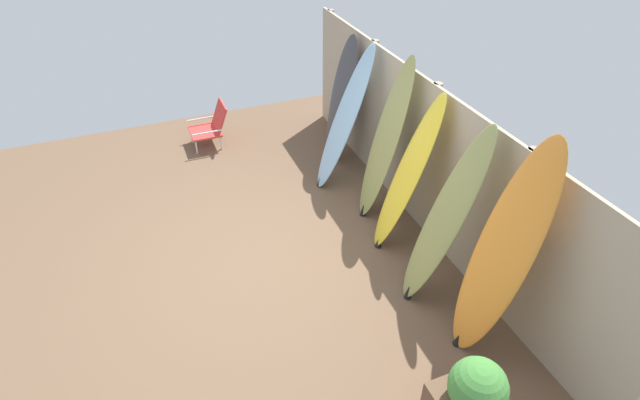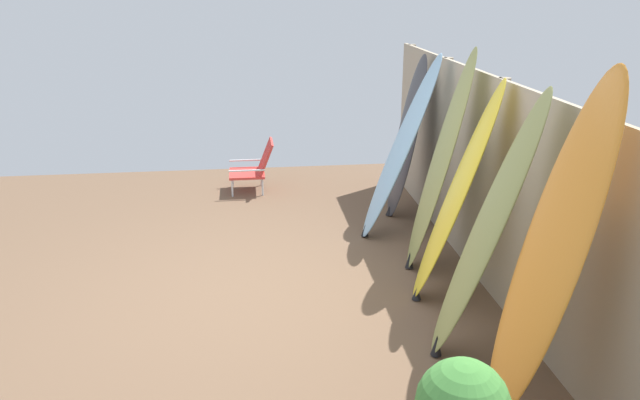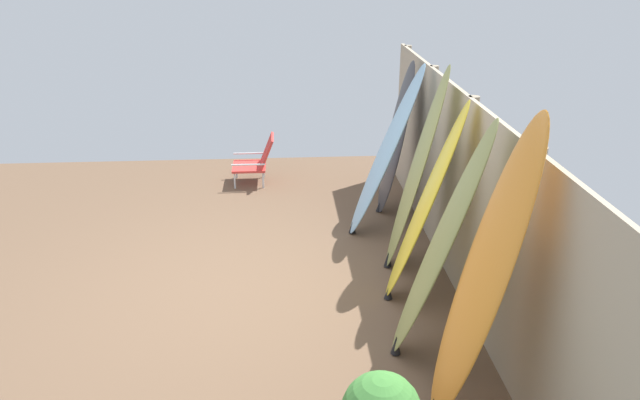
{
  "view_description": "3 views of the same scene",
  "coord_description": "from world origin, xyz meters",
  "px_view_note": "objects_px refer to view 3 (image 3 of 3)",
  "views": [
    {
      "loc": [
        4.08,
        -0.93,
        3.9
      ],
      "look_at": [
        0.26,
        0.61,
        0.86
      ],
      "focal_mm": 28.0,
      "sensor_mm": 36.0,
      "label": 1
    },
    {
      "loc": [
        4.82,
        -0.04,
        2.52
      ],
      "look_at": [
        0.16,
        0.53,
        0.88
      ],
      "focal_mm": 35.0,
      "sensor_mm": 36.0,
      "label": 2
    },
    {
      "loc": [
        5.15,
        0.38,
        3.01
      ],
      "look_at": [
        0.05,
        0.72,
        0.9
      ],
      "focal_mm": 35.0,
      "sensor_mm": 36.0,
      "label": 3
    }
  ],
  "objects_px": {
    "surfboard_charcoal_0": "(395,140)",
    "surfboard_olive_2": "(416,173)",
    "beach_chair": "(257,160)",
    "surfboard_yellow_3": "(424,206)",
    "surfboard_skyblue_1": "(386,153)",
    "surfboard_olive_4": "(440,245)",
    "surfboard_orange_5": "(483,278)"
  },
  "relations": [
    {
      "from": "surfboard_charcoal_0",
      "to": "surfboard_olive_2",
      "type": "relative_size",
      "value": 0.9
    },
    {
      "from": "beach_chair",
      "to": "surfboard_yellow_3",
      "type": "bearing_deg",
      "value": 36.47
    },
    {
      "from": "surfboard_skyblue_1",
      "to": "beach_chair",
      "type": "bearing_deg",
      "value": -139.5
    },
    {
      "from": "surfboard_olive_4",
      "to": "beach_chair",
      "type": "relative_size",
      "value": 2.97
    },
    {
      "from": "surfboard_olive_2",
      "to": "surfboard_olive_4",
      "type": "bearing_deg",
      "value": -4.57
    },
    {
      "from": "surfboard_orange_5",
      "to": "beach_chair",
      "type": "height_order",
      "value": "surfboard_orange_5"
    },
    {
      "from": "surfboard_skyblue_1",
      "to": "surfboard_yellow_3",
      "type": "xyz_separation_m",
      "value": [
        1.41,
        0.11,
        -0.02
      ]
    },
    {
      "from": "surfboard_charcoal_0",
      "to": "surfboard_orange_5",
      "type": "bearing_deg",
      "value": -1.28
    },
    {
      "from": "surfboard_olive_4",
      "to": "surfboard_orange_5",
      "type": "height_order",
      "value": "surfboard_orange_5"
    },
    {
      "from": "beach_chair",
      "to": "surfboard_olive_2",
      "type": "bearing_deg",
      "value": 42.51
    },
    {
      "from": "surfboard_charcoal_0",
      "to": "surfboard_yellow_3",
      "type": "xyz_separation_m",
      "value": [
        1.99,
        -0.11,
        0.02
      ]
    },
    {
      "from": "surfboard_olive_2",
      "to": "surfboard_orange_5",
      "type": "bearing_deg",
      "value": -0.48
    },
    {
      "from": "surfboard_skyblue_1",
      "to": "surfboard_orange_5",
      "type": "xyz_separation_m",
      "value": [
        2.92,
        0.13,
        0.13
      ]
    },
    {
      "from": "surfboard_olive_4",
      "to": "beach_chair",
      "type": "bearing_deg",
      "value": -159.38
    },
    {
      "from": "surfboard_olive_2",
      "to": "beach_chair",
      "type": "relative_size",
      "value": 3.13
    },
    {
      "from": "surfboard_skyblue_1",
      "to": "surfboard_olive_2",
      "type": "bearing_deg",
      "value": 10.63
    },
    {
      "from": "surfboard_skyblue_1",
      "to": "surfboard_olive_4",
      "type": "height_order",
      "value": "surfboard_olive_4"
    },
    {
      "from": "surfboard_skyblue_1",
      "to": "surfboard_olive_4",
      "type": "distance_m",
      "value": 2.23
    },
    {
      "from": "surfboard_yellow_3",
      "to": "surfboard_olive_4",
      "type": "bearing_deg",
      "value": -4.78
    },
    {
      "from": "surfboard_skyblue_1",
      "to": "beach_chair",
      "type": "height_order",
      "value": "surfboard_skyblue_1"
    },
    {
      "from": "surfboard_yellow_3",
      "to": "surfboard_orange_5",
      "type": "xyz_separation_m",
      "value": [
        1.51,
        0.03,
        0.14
      ]
    },
    {
      "from": "surfboard_charcoal_0",
      "to": "surfboard_yellow_3",
      "type": "bearing_deg",
      "value": -3.04
    },
    {
      "from": "surfboard_yellow_3",
      "to": "beach_chair",
      "type": "relative_size",
      "value": 2.87
    },
    {
      "from": "surfboard_skyblue_1",
      "to": "surfboard_charcoal_0",
      "type": "bearing_deg",
      "value": 159.96
    },
    {
      "from": "surfboard_charcoal_0",
      "to": "surfboard_olive_2",
      "type": "bearing_deg",
      "value": -2.5
    },
    {
      "from": "surfboard_olive_2",
      "to": "beach_chair",
      "type": "height_order",
      "value": "surfboard_olive_2"
    },
    {
      "from": "surfboard_orange_5",
      "to": "surfboard_skyblue_1",
      "type": "bearing_deg",
      "value": -177.38
    },
    {
      "from": "surfboard_yellow_3",
      "to": "beach_chair",
      "type": "bearing_deg",
      "value": -153.5
    },
    {
      "from": "surfboard_yellow_3",
      "to": "surfboard_orange_5",
      "type": "bearing_deg",
      "value": 1.05
    },
    {
      "from": "surfboard_olive_2",
      "to": "beach_chair",
      "type": "xyz_separation_m",
      "value": [
        -2.49,
        -1.59,
        -0.67
      ]
    },
    {
      "from": "surfboard_orange_5",
      "to": "beach_chair",
      "type": "relative_size",
      "value": 3.31
    },
    {
      "from": "surfboard_orange_5",
      "to": "surfboard_charcoal_0",
      "type": "bearing_deg",
      "value": 178.72
    }
  ]
}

